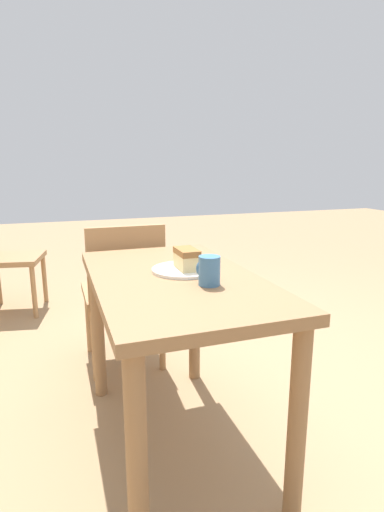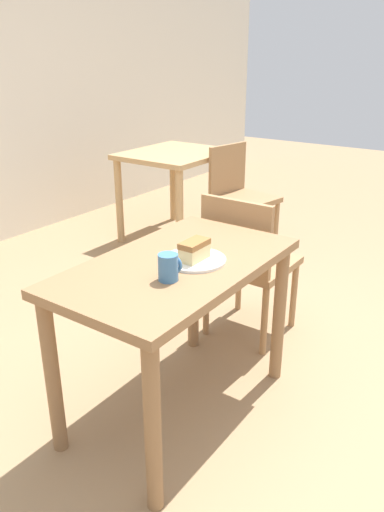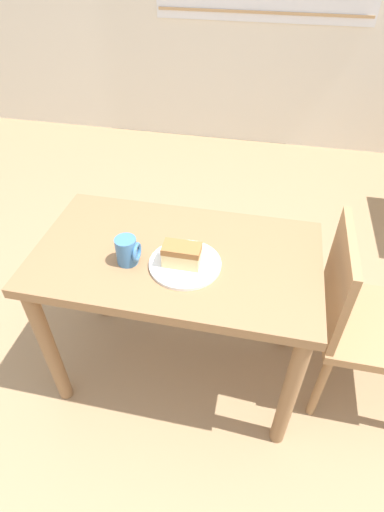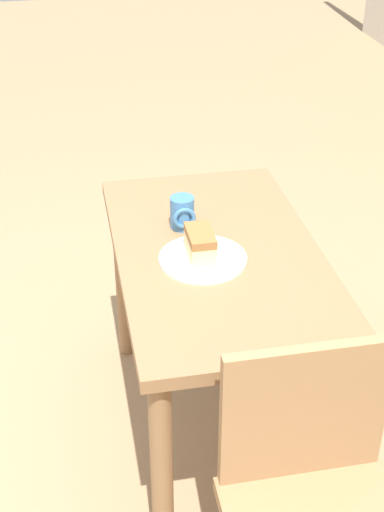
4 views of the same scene
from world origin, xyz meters
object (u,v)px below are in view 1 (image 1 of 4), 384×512
(chair_near_window, at_px, (124,289))
(plate, at_px, (184,270))
(chair_far_corner, at_px, (3,254))
(dining_table_near, at_px, (175,306))
(coffee_mug, at_px, (209,270))
(cake_slice, at_px, (187,259))

(chair_near_window, distance_m, plate, 0.75)
(chair_near_window, distance_m, chair_far_corner, 1.40)
(dining_table_near, xyz_separation_m, plate, (0.05, -0.06, 0.13))
(plate, bearing_deg, coffee_mug, -173.17)
(chair_far_corner, relative_size, cake_slice, 6.32)
(coffee_mug, bearing_deg, chair_near_window, 9.92)
(chair_far_corner, height_order, cake_slice, chair_far_corner)
(coffee_mug, bearing_deg, cake_slice, 5.32)
(chair_near_window, bearing_deg, chair_far_corner, -58.18)
(coffee_mug, bearing_deg, chair_far_corner, 23.24)
(dining_table_near, distance_m, chair_near_window, 0.75)
(plate, relative_size, coffee_mug, 2.49)
(cake_slice, bearing_deg, dining_table_near, 119.97)
(dining_table_near, xyz_separation_m, chair_far_corner, (1.92, 0.81, -0.14))
(chair_far_corner, relative_size, plate, 3.25)
(chair_near_window, height_order, plate, chair_near_window)
(chair_far_corner, distance_m, coffee_mug, 2.29)
(chair_far_corner, bearing_deg, coffee_mug, -145.83)
(dining_table_near, height_order, chair_near_window, chair_near_window)
(chair_far_corner, xyz_separation_m, plate, (-1.88, -0.87, 0.27))
(plate, bearing_deg, chair_far_corner, 24.82)
(coffee_mug, bearing_deg, plate, 6.83)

